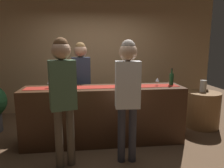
{
  "coord_description": "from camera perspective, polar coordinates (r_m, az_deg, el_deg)",
  "views": [
    {
      "loc": [
        -0.28,
        -3.45,
        1.67
      ],
      "look_at": [
        0.14,
        0.0,
        1.04
      ],
      "focal_mm": 33.2,
      "sensor_mm": 36.0,
      "label": 1
    }
  ],
  "objects": [
    {
      "name": "customer_sipping",
      "position": [
        2.88,
        4.32,
        -1.16
      ],
      "size": [
        0.35,
        0.25,
        1.76
      ],
      "rotation": [
        0.0,
        0.0,
        -0.07
      ],
      "color": "#33333D",
      "rests_on": "ground"
    },
    {
      "name": "bartender",
      "position": [
        4.07,
        -8.48,
        2.02
      ],
      "size": [
        0.36,
        0.25,
        1.75
      ],
      "rotation": [
        0.0,
        0.0,
        3.28
      ],
      "color": "#26262B",
      "rests_on": "ground"
    },
    {
      "name": "vase_on_side_table",
      "position": [
        4.68,
        23.81,
        -0.49
      ],
      "size": [
        0.13,
        0.13,
        0.24
      ],
      "primitive_type": "cylinder",
      "color": "#B7B2A8",
      "rests_on": "round_side_table"
    },
    {
      "name": "wine_glass_mid_counter",
      "position": [
        3.55,
        -16.97,
        0.51
      ],
      "size": [
        0.07,
        0.07,
        0.14
      ],
      "color": "silver",
      "rests_on": "bar_counter"
    },
    {
      "name": "ground_plane",
      "position": [
        3.84,
        -2.18,
        -15.43
      ],
      "size": [
        10.0,
        10.0,
        0.0
      ],
      "primitive_type": "plane",
      "color": "brown"
    },
    {
      "name": "counter_runner_cloth",
      "position": [
        3.52,
        -2.29,
        -0.8
      ],
      "size": [
        2.6,
        0.28,
        0.01
      ],
      "primitive_type": "cube",
      "color": "maroon",
      "rests_on": "bar_counter"
    },
    {
      "name": "wine_bottle_clear",
      "position": [
        3.65,
        7.52,
        1.27
      ],
      "size": [
        0.07,
        0.07,
        0.3
      ],
      "color": "#B2C6C1",
      "rests_on": "bar_counter"
    },
    {
      "name": "wine_bottle_amber",
      "position": [
        3.65,
        4.06,
        1.32
      ],
      "size": [
        0.07,
        0.07,
        0.3
      ],
      "color": "brown",
      "rests_on": "bar_counter"
    },
    {
      "name": "customer_browsing",
      "position": [
        2.83,
        -13.42,
        -1.23
      ],
      "size": [
        0.38,
        0.28,
        1.78
      ],
      "rotation": [
        0.0,
        0.0,
        0.27
      ],
      "color": "brown",
      "rests_on": "ground"
    },
    {
      "name": "bar_counter",
      "position": [
        3.65,
        -2.23,
        -8.45
      ],
      "size": [
        2.73,
        0.6,
        0.99
      ],
      "primitive_type": "cube",
      "color": "#3D2314",
      "rests_on": "ground"
    },
    {
      "name": "back_wall",
      "position": [
        5.36,
        -3.99,
        7.99
      ],
      "size": [
        6.0,
        0.12,
        2.9
      ],
      "primitive_type": "cube",
      "color": "tan",
      "rests_on": "ground"
    },
    {
      "name": "round_side_table",
      "position": [
        4.74,
        23.64,
        -6.44
      ],
      "size": [
        0.68,
        0.68,
        0.74
      ],
      "primitive_type": "cylinder",
      "color": "olive",
      "rests_on": "ground"
    },
    {
      "name": "wine_glass_near_customer",
      "position": [
        3.71,
        12.37,
        1.13
      ],
      "size": [
        0.07,
        0.07,
        0.14
      ],
      "color": "silver",
      "rests_on": "bar_counter"
    },
    {
      "name": "wine_bottle_green",
      "position": [
        3.82,
        16.05,
        1.35
      ],
      "size": [
        0.07,
        0.07,
        0.3
      ],
      "color": "#194723",
      "rests_on": "bar_counter"
    }
  ]
}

